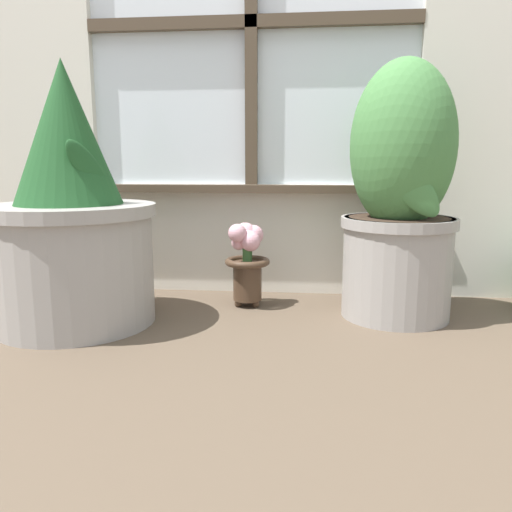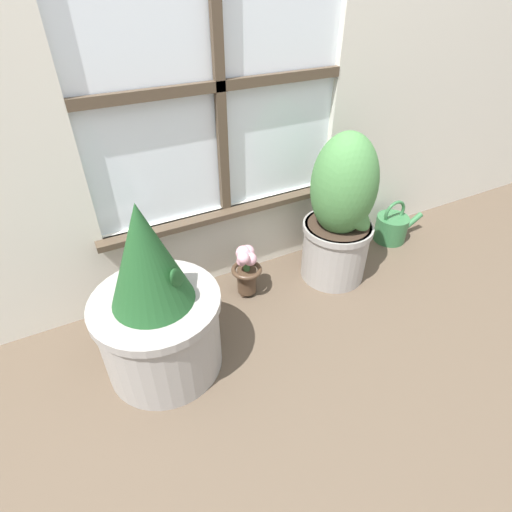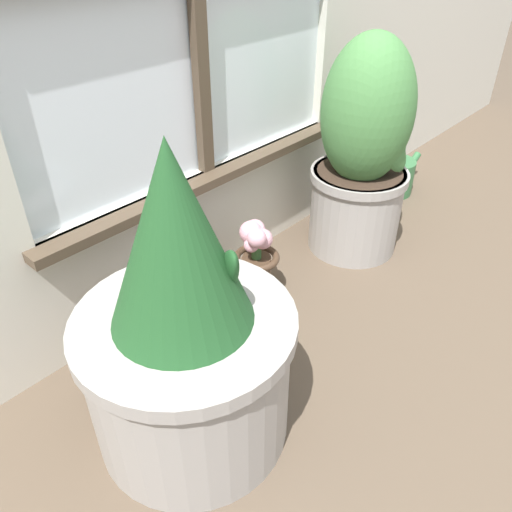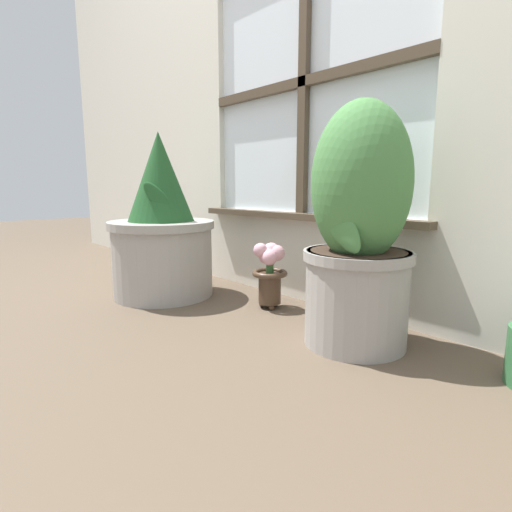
# 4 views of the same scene
# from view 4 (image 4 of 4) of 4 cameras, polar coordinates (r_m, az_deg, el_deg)

# --- Properties ---
(ground_plane) EXTENTS (10.00, 10.00, 0.00)m
(ground_plane) POSITION_cam_4_polar(r_m,az_deg,el_deg) (1.28, -9.54, -10.26)
(ground_plane) COLOR brown
(potted_plant_left) EXTENTS (0.42, 0.42, 0.65)m
(potted_plant_left) POSITION_cam_4_polar(r_m,az_deg,el_deg) (1.64, -13.31, 3.42)
(potted_plant_left) COLOR #9E9993
(potted_plant_left) RESTS_ON ground_plane
(potted_plant_right) EXTENTS (0.30, 0.30, 0.66)m
(potted_plant_right) POSITION_cam_4_polar(r_m,az_deg,el_deg) (1.11, 14.45, 3.22)
(potted_plant_right) COLOR #9E9993
(potted_plant_right) RESTS_ON ground_plane
(flower_vase) EXTENTS (0.13, 0.13, 0.24)m
(flower_vase) POSITION_cam_4_polar(r_m,az_deg,el_deg) (1.44, 1.99, -1.95)
(flower_vase) COLOR #473323
(flower_vase) RESTS_ON ground_plane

